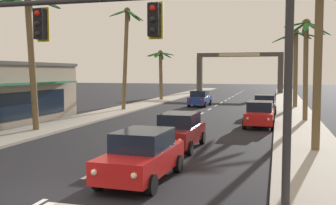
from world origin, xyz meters
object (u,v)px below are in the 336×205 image
(sedan_lead_at_stop_bar, at_px, (142,155))
(sedan_third_in_queue, at_px, (179,130))
(traffic_signal_mast, at_px, (156,36))
(palm_left_third, at_px, (126,41))
(sedan_parked_nearest_kerb, at_px, (265,104))
(palm_left_farthest, at_px, (161,66))
(palm_right_second, at_px, (319,22))
(palm_right_farthest, at_px, (296,55))
(sedan_oncoming_far, at_px, (200,98))
(town_gateway_arch, at_px, (239,67))
(palm_left_second, at_px, (29,35))
(palm_right_third, at_px, (306,48))
(sedan_parked_mid_kerb, at_px, (260,114))

(sedan_lead_at_stop_bar, relative_size, sedan_third_in_queue, 1.01)
(traffic_signal_mast, xyz_separation_m, palm_left_third, (-10.31, 23.93, 1.83))
(sedan_parked_nearest_kerb, bearing_deg, palm_left_farthest, 134.47)
(palm_left_third, xyz_separation_m, palm_right_second, (15.30, -15.83, -0.64))
(palm_left_farthest, relative_size, palm_right_farthest, 0.81)
(palm_right_second, bearing_deg, sedan_oncoming_far, 113.09)
(palm_left_farthest, bearing_deg, palm_left_third, -87.06)
(traffic_signal_mast, xyz_separation_m, town_gateway_arch, (-3.05, 57.83, -0.21))
(sedan_oncoming_far, bearing_deg, palm_left_second, -107.81)
(traffic_signal_mast, relative_size, sedan_oncoming_far, 2.45)
(traffic_signal_mast, distance_m, palm_left_farthest, 39.20)
(palm_right_farthest, bearing_deg, sedan_third_in_queue, -104.78)
(sedan_parked_nearest_kerb, distance_m, palm_left_farthest, 19.31)
(sedan_oncoming_far, bearing_deg, palm_left_third, -130.80)
(sedan_third_in_queue, distance_m, palm_right_farthest, 24.82)
(sedan_oncoming_far, xyz_separation_m, palm_right_third, (9.83, -10.97, 4.46))
(sedan_parked_mid_kerb, bearing_deg, town_gateway_arch, 97.18)
(traffic_signal_mast, xyz_separation_m, sedan_lead_at_stop_bar, (-1.04, 1.71, -3.80))
(palm_left_farthest, height_order, palm_right_third, palm_right_third)
(traffic_signal_mast, bearing_deg, sedan_oncoming_far, 98.53)
(sedan_oncoming_far, xyz_separation_m, sedan_parked_nearest_kerb, (6.87, -6.49, 0.00))
(sedan_parked_nearest_kerb, relative_size, palm_right_farthest, 0.57)
(palm_right_third, bearing_deg, palm_right_second, -91.28)
(traffic_signal_mast, height_order, palm_right_third, palm_right_third)
(sedan_oncoming_far, height_order, sedan_parked_mid_kerb, same)
(traffic_signal_mast, relative_size, sedan_third_in_queue, 2.46)
(sedan_lead_at_stop_bar, bearing_deg, palm_left_second, 139.76)
(traffic_signal_mast, height_order, sedan_parked_mid_kerb, traffic_signal_mast)
(sedan_oncoming_far, relative_size, palm_left_third, 0.47)
(sedan_third_in_queue, distance_m, sedan_oncoming_far, 23.29)
(palm_left_second, height_order, town_gateway_arch, palm_left_second)
(sedan_parked_nearest_kerb, height_order, palm_left_second, palm_left_second)
(sedan_third_in_queue, bearing_deg, palm_right_farthest, 75.22)
(palm_right_farthest, xyz_separation_m, town_gateway_arch, (-8.08, 26.70, -0.85))
(sedan_oncoming_far, distance_m, town_gateway_arch, 27.54)
(sedan_oncoming_far, distance_m, palm_right_second, 24.92)
(sedan_lead_at_stop_bar, height_order, town_gateway_arch, town_gateway_arch)
(sedan_oncoming_far, relative_size, sedan_parked_mid_kerb, 1.01)
(palm_right_third, bearing_deg, traffic_signal_mast, -105.00)
(sedan_third_in_queue, distance_m, palm_left_second, 11.44)
(sedan_oncoming_far, height_order, palm_right_second, palm_right_second)
(palm_right_farthest, height_order, town_gateway_arch, palm_right_farthest)
(palm_left_third, bearing_deg, sedan_parked_nearest_kerb, 0.65)
(sedan_lead_at_stop_bar, xyz_separation_m, palm_left_second, (-10.07, 8.52, 5.00))
(traffic_signal_mast, distance_m, palm_left_second, 15.16)
(sedan_parked_nearest_kerb, relative_size, palm_left_third, 0.47)
(town_gateway_arch, bearing_deg, sedan_parked_mid_kerb, -82.82)
(traffic_signal_mast, bearing_deg, palm_left_farthest, 106.31)
(sedan_lead_at_stop_bar, relative_size, palm_left_farthest, 0.71)
(traffic_signal_mast, height_order, palm_left_second, palm_left_second)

